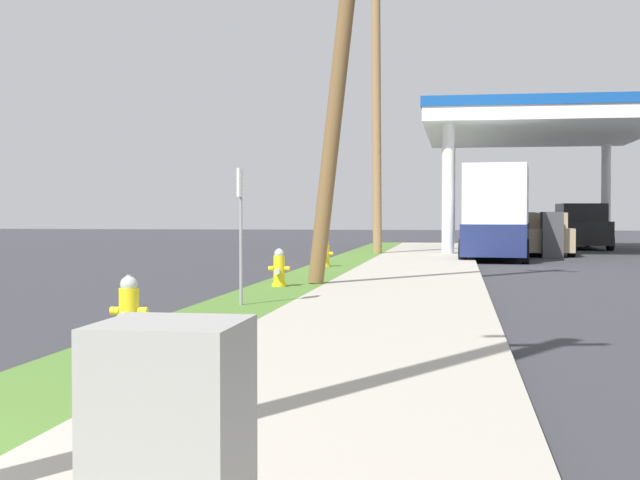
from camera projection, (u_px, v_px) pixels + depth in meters
fire_hydrant_nearest at (129, 313)px, 9.81m from camera, size 0.42×0.37×0.74m
fire_hydrant_second at (279, 270)px, 17.37m from camera, size 0.42×0.38×0.74m
fire_hydrant_third at (325, 254)px, 23.90m from camera, size 0.42×0.37×0.74m
utility_pole_midground at (343, 36)px, 17.70m from camera, size 2.03×0.76×9.73m
utility_pole_background at (377, 108)px, 31.94m from camera, size 1.40×0.36×10.20m
utility_cabinet at (172, 465)px, 3.38m from camera, size 0.60×0.63×1.01m
street_sign_post at (241, 207)px, 13.83m from camera, size 0.05×0.36×2.12m
car_teal_by_near_pump at (495, 233)px, 36.87m from camera, size 2.18×4.60×1.57m
car_tan_by_far_pump at (541, 236)px, 33.18m from camera, size 2.10×4.57×1.57m
truck_navy_at_forecourt at (498, 215)px, 29.86m from camera, size 2.66×6.56×3.11m
truck_black_on_apron at (577, 228)px, 39.19m from camera, size 2.47×5.53×1.97m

